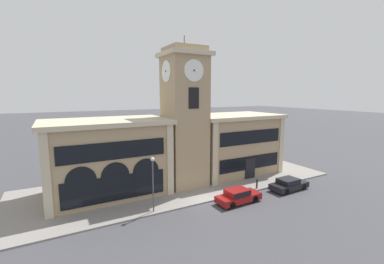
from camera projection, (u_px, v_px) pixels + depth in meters
name	position (u px, v px, depth m)	size (l,w,h in m)	color
ground_plane	(211.00, 202.00, 25.45)	(300.00, 300.00, 0.00)	#424247
sidewalk_kerb	(182.00, 182.00, 30.91)	(36.73, 12.59, 0.15)	gray
clock_tower	(185.00, 118.00, 29.16)	(4.97, 4.97, 16.93)	tan
town_hall_left_wing	(108.00, 157.00, 26.97)	(12.63, 7.80, 8.01)	tan
town_hall_right_wing	(233.00, 143.00, 34.76)	(11.95, 7.80, 7.93)	tan
parked_car_near	(238.00, 196.00, 25.22)	(4.64, 1.90, 1.40)	maroon
parked_car_mid	(289.00, 184.00, 28.59)	(4.56, 1.98, 1.34)	black
street_lamp	(153.00, 176.00, 22.61)	(0.36, 0.36, 5.02)	#4C4C51
bollard	(257.00, 184.00, 28.67)	(0.18, 0.18, 1.06)	black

